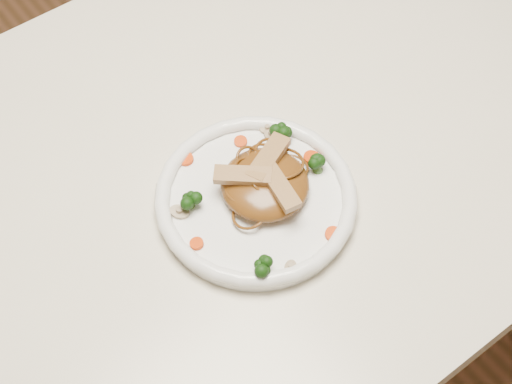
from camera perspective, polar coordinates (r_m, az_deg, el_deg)
ground at (r=1.71m, az=-1.27°, el=-12.51°), size 4.00×4.00×0.00m
table at (r=1.13m, az=-1.87°, el=-0.37°), size 1.20×0.80×0.75m
plate at (r=0.99m, az=0.00°, el=-0.71°), size 0.28×0.28×0.02m
noodle_mound at (r=0.98m, az=0.67°, el=0.59°), size 0.12×0.12×0.04m
chicken_a at (r=0.98m, az=0.90°, el=2.52°), size 0.08×0.05×0.01m
chicken_b at (r=0.96m, az=-0.99°, el=1.24°), size 0.07×0.07×0.01m
chicken_c at (r=0.95m, az=1.78°, el=0.38°), size 0.03×0.07×0.01m
broccoli_0 at (r=1.03m, az=1.92°, el=4.60°), size 0.03×0.03×0.03m
broccoli_1 at (r=0.97m, az=-5.00°, el=-0.57°), size 0.03×0.03×0.03m
broccoli_2 at (r=0.92m, az=0.48°, el=-5.52°), size 0.03×0.03×0.03m
broccoli_3 at (r=1.00m, az=4.67°, el=2.14°), size 0.03×0.03×0.03m
carrot_0 at (r=1.04m, az=-1.15°, el=3.77°), size 0.02×0.02×0.00m
carrot_1 at (r=0.95m, az=-4.43°, el=-3.84°), size 0.02×0.02×0.00m
carrot_2 at (r=1.02m, az=4.16°, el=2.57°), size 0.02×0.02×0.00m
carrot_3 at (r=1.02m, az=-5.24°, el=2.45°), size 0.03×0.03×0.00m
carrot_4 at (r=0.96m, az=5.77°, el=-3.14°), size 0.03×0.03×0.00m
mushroom_0 at (r=0.93m, az=2.58°, el=-5.65°), size 0.03×0.03×0.01m
mushroom_1 at (r=1.04m, az=1.14°, el=4.28°), size 0.03×0.03×0.01m
mushroom_2 at (r=0.98m, az=-5.70°, el=-1.49°), size 0.04×0.04×0.01m
mushroom_3 at (r=1.05m, az=0.83°, el=4.67°), size 0.03×0.03×0.01m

